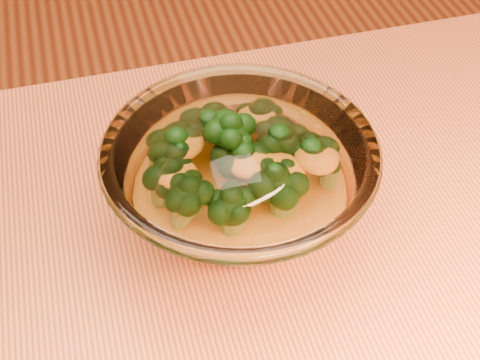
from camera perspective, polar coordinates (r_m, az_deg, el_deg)
glass_bowl at (r=0.59m, az=-0.00°, el=-0.35°), size 0.24×0.24×0.11m
cheese_sauce at (r=0.61m, az=-0.00°, el=-1.81°), size 0.14×0.14×0.04m
broccoli_heap at (r=0.59m, az=-0.21°, el=1.48°), size 0.17×0.14×0.08m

